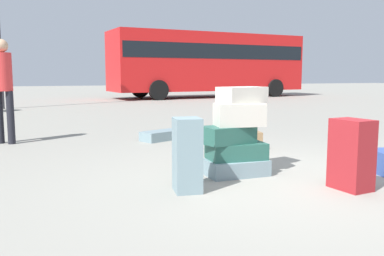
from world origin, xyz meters
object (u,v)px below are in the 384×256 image
object	(u,v)px
suitcase_tower	(236,136)
suitcase_maroon_white_trunk	(351,155)
suitcase_brown_upright_blue	(241,140)
suitcase_slate_right_side	(187,155)
person_bearded_onlooker	(3,82)
suitcase_slate_foreground_far	(161,135)
parked_bus	(209,61)

from	to	relation	value
suitcase_tower	suitcase_maroon_white_trunk	distance (m)	1.27
suitcase_brown_upright_blue	suitcase_slate_right_side	bearing A→B (deg)	-118.14
person_bearded_onlooker	suitcase_tower	bearing A→B (deg)	-14.82
suitcase_maroon_white_trunk	suitcase_brown_upright_blue	distance (m)	2.50
suitcase_tower	suitcase_brown_upright_blue	xyz separation A→B (m)	(0.84, 1.50, -0.31)
suitcase_slate_foreground_far	parked_bus	distance (m)	14.24
suitcase_tower	person_bearded_onlooker	bearing A→B (deg)	128.33
suitcase_brown_upright_blue	parked_bus	world-z (taller)	parked_bus
suitcase_maroon_white_trunk	suitcase_slate_right_side	xyz separation A→B (m)	(-1.58, 0.51, 0.01)
suitcase_tower	suitcase_slate_right_side	distance (m)	0.91
suitcase_slate_right_side	parked_bus	xyz separation A→B (m)	(6.97, 15.90, 1.47)
suitcase_brown_upright_blue	parked_bus	xyz separation A→B (m)	(5.35, 13.91, 1.70)
suitcase_tower	suitcase_maroon_white_trunk	size ratio (longest dim) A/B	1.42
suitcase_tower	suitcase_maroon_white_trunk	world-z (taller)	suitcase_tower
suitcase_slate_foreground_far	person_bearded_onlooker	size ratio (longest dim) A/B	0.42
suitcase_maroon_white_trunk	suitcase_brown_upright_blue	xyz separation A→B (m)	(0.04, 2.49, -0.22)
suitcase_tower	suitcase_maroon_white_trunk	xyz separation A→B (m)	(0.80, -0.98, -0.09)
suitcase_maroon_white_trunk	suitcase_slate_foreground_far	xyz separation A→B (m)	(-0.88, 3.74, -0.27)
suitcase_brown_upright_blue	parked_bus	size ratio (longest dim) A/B	0.06
suitcase_slate_foreground_far	person_bearded_onlooker	world-z (taller)	person_bearded_onlooker
suitcase_tower	suitcase_slate_right_side	world-z (taller)	suitcase_tower
suitcase_slate_foreground_far	parked_bus	bearing A→B (deg)	40.10
suitcase_tower	parked_bus	world-z (taller)	parked_bus
person_bearded_onlooker	parked_bus	world-z (taller)	parked_bus
suitcase_maroon_white_trunk	suitcase_brown_upright_blue	bearing A→B (deg)	82.21
parked_bus	suitcase_slate_right_side	bearing A→B (deg)	-119.19
suitcase_slate_foreground_far	suitcase_tower	bearing A→B (deg)	-111.80
suitcase_brown_upright_blue	suitcase_slate_right_side	world-z (taller)	suitcase_slate_right_side
suitcase_slate_foreground_far	parked_bus	world-z (taller)	parked_bus
suitcase_tower	person_bearded_onlooker	size ratio (longest dim) A/B	0.59
parked_bus	suitcase_tower	bearing A→B (deg)	-117.40
person_bearded_onlooker	parked_bus	xyz separation A→B (m)	(8.82, 12.09, 0.80)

